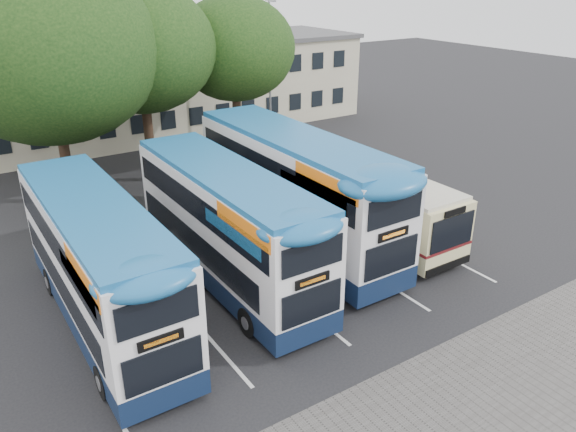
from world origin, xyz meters
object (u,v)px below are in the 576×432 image
at_px(lamp_post, 270,65).
at_px(bus_dd_left, 99,259).
at_px(tree_left, 47,49).
at_px(bus_single, 363,195).
at_px(tree_mid, 140,48).
at_px(tree_right, 235,49).
at_px(bus_dd_mid, 227,221).
at_px(bus_dd_right, 295,186).

xyz_separation_m(lamp_post, bus_dd_left, (-15.66, -15.10, -2.71)).
distance_m(tree_left, bus_dd_left, 12.75).
relative_size(bus_dd_left, bus_single, 1.05).
xyz_separation_m(tree_left, tree_mid, (4.55, 0.75, -0.35)).
xyz_separation_m(tree_left, tree_right, (10.18, 1.20, -0.82)).
bearing_deg(tree_left, tree_mid, 9.36).
height_order(bus_dd_left, bus_single, bus_dd_left).
bearing_deg(lamp_post, bus_dd_mid, -126.58).
bearing_deg(lamp_post, tree_mid, -163.59).
distance_m(tree_mid, bus_single, 13.69).
bearing_deg(bus_dd_mid, lamp_post, 53.42).
height_order(tree_left, bus_dd_left, tree_left).
relative_size(tree_left, tree_right, 1.23).
bearing_deg(tree_mid, tree_left, -170.64).
height_order(tree_mid, bus_single, tree_mid).
xyz_separation_m(lamp_post, bus_single, (-3.94, -14.10, -3.41)).
distance_m(bus_dd_right, bus_single, 3.47).
distance_m(tree_left, bus_dd_right, 13.05).
height_order(bus_dd_mid, bus_single, bus_dd_mid).
bearing_deg(bus_dd_right, tree_left, 123.47).
xyz_separation_m(tree_left, bus_single, (10.00, -10.59, -5.75)).
bearing_deg(bus_dd_right, tree_mid, 101.15).
relative_size(tree_mid, bus_dd_mid, 0.99).
height_order(tree_mid, bus_dd_mid, tree_mid).
xyz_separation_m(tree_left, bus_dd_mid, (2.97, -11.26, -5.01)).
relative_size(tree_left, bus_single, 1.19).
relative_size(bus_dd_right, bus_single, 1.16).
distance_m(bus_dd_left, bus_dd_right, 8.54).
distance_m(tree_right, bus_dd_left, 17.97).
height_order(lamp_post, bus_dd_mid, lamp_post).
relative_size(lamp_post, tree_right, 0.95).
relative_size(tree_left, bus_dd_mid, 1.12).
bearing_deg(tree_mid, bus_dd_left, -116.94).
bearing_deg(bus_single, tree_right, 89.10).
height_order(tree_left, bus_dd_mid, tree_left).
xyz_separation_m(lamp_post, tree_right, (-3.76, -2.31, 1.51)).
bearing_deg(bus_dd_mid, tree_right, 59.96).
xyz_separation_m(tree_mid, bus_single, (5.44, -11.34, -5.40)).
xyz_separation_m(tree_mid, bus_dd_mid, (-1.58, -12.01, -4.66)).
bearing_deg(tree_left, bus_dd_mid, -75.21).
bearing_deg(tree_mid, bus_dd_mid, -97.49).
distance_m(bus_dd_mid, bus_dd_right, 3.90).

